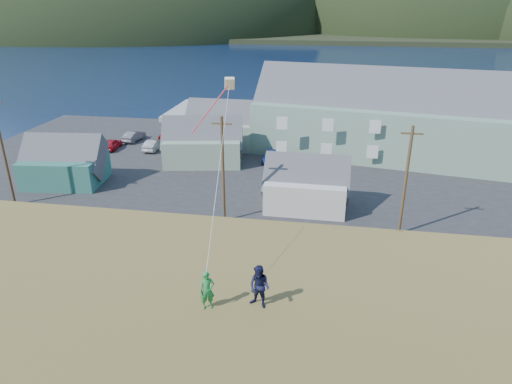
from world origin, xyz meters
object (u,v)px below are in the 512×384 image
at_px(shed_teal, 64,162).
at_px(shed_palegreen_near, 203,143).
at_px(shed_white, 306,185).
at_px(kite_flyer_navy, 259,287).
at_px(lodge, 407,118).
at_px(wharf, 250,113).
at_px(kite_flyer_green, 207,290).
at_px(shed_palegreen_far, 228,125).

xyz_separation_m(shed_teal, shed_palegreen_near, (12.08, 8.52, 0.13)).
xyz_separation_m(shed_teal, shed_white, (24.49, -1.92, -0.03)).
distance_m(shed_white, kite_flyer_navy, 25.04).
distance_m(shed_teal, shed_white, 24.57).
distance_m(shed_teal, shed_palegreen_near, 14.79).
distance_m(lodge, kite_flyer_navy, 42.25).
bearing_deg(wharf, shed_palegreen_near, -92.56).
bearing_deg(lodge, shed_teal, -147.50).
relative_size(shed_white, kite_flyer_green, 5.14).
xyz_separation_m(shed_palegreen_near, kite_flyer_navy, (12.10, -34.82, 5.55)).
height_order(lodge, shed_teal, lodge).
height_order(wharf, shed_teal, shed_teal).
relative_size(kite_flyer_green, kite_flyer_navy, 0.90).
height_order(shed_teal, shed_palegreen_near, shed_palegreen_near).
xyz_separation_m(wharf, kite_flyer_green, (9.22, -59.39, 7.49)).
bearing_deg(kite_flyer_green, wharf, 74.43).
xyz_separation_m(lodge, shed_white, (-10.48, -16.35, -2.52)).
xyz_separation_m(shed_white, kite_flyer_green, (-2.11, -24.78, 5.63)).
bearing_deg(lodge, wharf, 150.15).
bearing_deg(shed_white, kite_flyer_green, -94.06).
height_order(shed_palegreen_far, kite_flyer_green, kite_flyer_green).
bearing_deg(shed_teal, lodge, 16.08).
height_order(lodge, kite_flyer_green, lodge).
bearing_deg(kite_flyer_navy, lodge, 96.04).
height_order(shed_white, kite_flyer_navy, kite_flyer_navy).
height_order(wharf, shed_palegreen_near, shed_palegreen_near).
xyz_separation_m(shed_palegreen_near, shed_palegreen_far, (1.32, 7.19, 0.26)).
bearing_deg(shed_palegreen_near, kite_flyer_navy, -81.43).
bearing_deg(shed_white, kite_flyer_navy, -89.92).
xyz_separation_m(shed_palegreen_near, kite_flyer_green, (10.30, -35.22, 5.47)).
bearing_deg(kite_flyer_green, kite_flyer_navy, -11.88).
xyz_separation_m(lodge, kite_flyer_navy, (-10.79, -40.73, 3.19)).
xyz_separation_m(lodge, shed_palegreen_far, (-21.57, 1.28, -2.10)).
height_order(lodge, shed_palegreen_far, lodge).
distance_m(wharf, kite_flyer_green, 60.56).
bearing_deg(shed_white, shed_palegreen_far, 122.98).
height_order(shed_teal, shed_white, shed_teal).
bearing_deg(shed_white, shed_palegreen_near, 140.72).
relative_size(shed_white, kite_flyer_navy, 4.61).
xyz_separation_m(wharf, shed_teal, (-13.16, -32.69, 1.88)).
height_order(wharf, kite_flyer_navy, kite_flyer_navy).
height_order(shed_teal, shed_palegreen_far, shed_palegreen_far).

